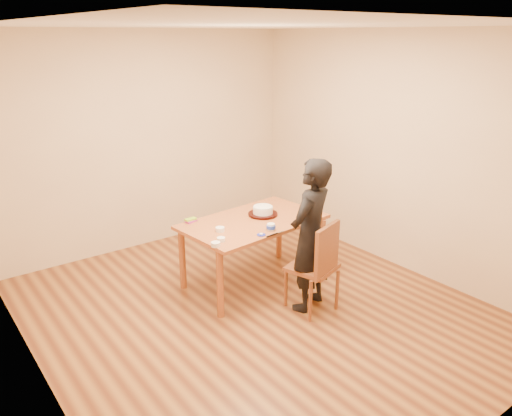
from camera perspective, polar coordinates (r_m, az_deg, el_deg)
room_shell at (r=4.86m, az=-2.42°, el=3.97°), size 4.00×4.50×2.70m
dining_table at (r=5.34m, az=-0.32°, el=-1.58°), size 1.58×1.03×0.04m
dining_chair at (r=5.00m, az=6.44°, el=-6.73°), size 0.53×0.53×0.04m
cake_plate at (r=5.47m, az=0.79°, el=-0.71°), size 0.32×0.32×0.02m
cake at (r=5.46m, az=0.79°, el=-0.25°), size 0.22×0.22×0.07m
frosting_dome at (r=5.44m, az=0.80°, el=0.23°), size 0.21×0.21×0.03m
frosting_tub at (r=5.05m, az=1.73°, el=-2.18°), size 0.08×0.08×0.07m
frosting_lid at (r=4.94m, az=0.60°, el=-3.08°), size 0.09×0.09×0.01m
frosting_dollop at (r=4.93m, az=0.60°, el=-2.95°), size 0.04×0.04×0.02m
ramekin_green at (r=4.69m, az=-4.63°, el=-4.15°), size 0.09×0.09×0.04m
ramekin_yellow at (r=5.04m, az=-4.13°, el=-2.45°), size 0.09×0.09×0.04m
ramekin_multi at (r=4.80m, az=-4.02°, el=-3.60°), size 0.08×0.08×0.04m
candy_box_pink at (r=5.32m, az=-7.41°, el=-1.48°), size 0.14×0.10×0.02m
candy_box_green at (r=5.32m, az=-7.49°, el=-1.29°), size 0.13×0.07×0.02m
spatula at (r=4.94m, az=1.86°, el=-3.09°), size 0.15×0.03×0.01m
person at (r=4.89m, az=6.22°, el=-3.15°), size 0.65×0.54×1.55m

